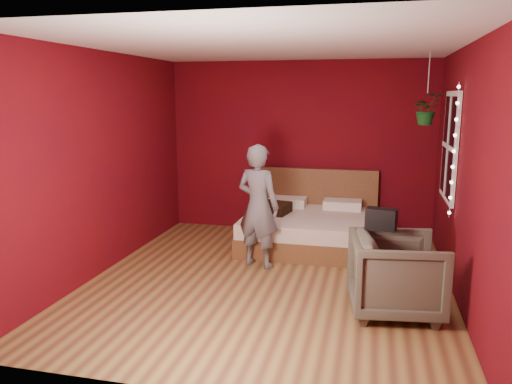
% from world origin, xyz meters
% --- Properties ---
extents(floor, '(4.50, 4.50, 0.00)m').
position_xyz_m(floor, '(0.00, 0.00, 0.00)').
color(floor, olive).
rests_on(floor, ground).
extents(room_walls, '(4.04, 4.54, 2.62)m').
position_xyz_m(room_walls, '(0.00, 0.00, 1.68)').
color(room_walls, '#640A0D').
rests_on(room_walls, ground).
extents(window, '(0.05, 0.97, 1.27)m').
position_xyz_m(window, '(1.97, 0.90, 1.50)').
color(window, white).
rests_on(window, room_walls).
extents(fairy_lights, '(0.04, 0.04, 1.45)m').
position_xyz_m(fairy_lights, '(1.94, 0.37, 1.50)').
color(fairy_lights, silver).
rests_on(fairy_lights, room_walls).
extents(bed, '(1.81, 1.54, 1.00)m').
position_xyz_m(bed, '(0.29, 1.51, 0.26)').
color(bed, brown).
rests_on(bed, ground).
extents(person, '(0.64, 0.51, 1.52)m').
position_xyz_m(person, '(-0.24, 0.50, 0.76)').
color(person, slate).
rests_on(person, ground).
extents(armchair, '(0.96, 0.94, 0.78)m').
position_xyz_m(armchair, '(1.37, -0.53, 0.39)').
color(armchair, '#575644').
rests_on(armchair, ground).
extents(handbag, '(0.32, 0.21, 0.21)m').
position_xyz_m(handbag, '(1.21, -0.32, 0.88)').
color(handbag, black).
rests_on(handbag, armchair).
extents(throw_pillow, '(0.49, 0.49, 0.15)m').
position_xyz_m(throw_pillow, '(-0.23, 1.44, 0.53)').
color(throw_pillow, black).
rests_on(throw_pillow, bed).
extents(hanging_plant, '(0.43, 0.40, 0.87)m').
position_xyz_m(hanging_plant, '(1.71, 1.19, 1.92)').
color(hanging_plant, silver).
rests_on(hanging_plant, room_walls).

